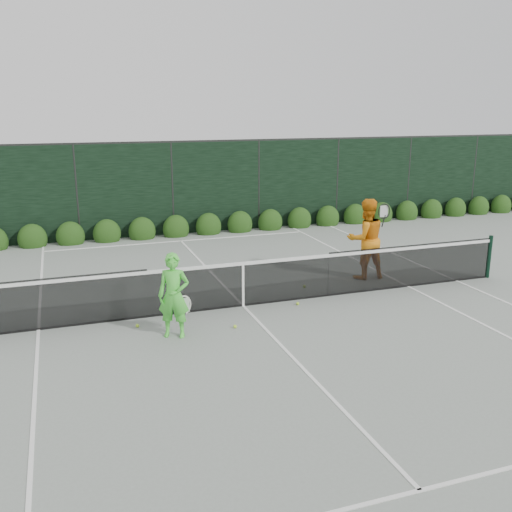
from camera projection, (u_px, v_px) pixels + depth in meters
name	position (u px, v px, depth m)	size (l,w,h in m)	color
ground	(243.00, 306.00, 12.19)	(80.00, 80.00, 0.00)	gray
tennis_net	(242.00, 282.00, 12.04)	(12.90, 0.10, 1.07)	black
player_woman	(174.00, 296.00, 10.40)	(0.69, 0.58, 1.59)	#4EDB40
player_man	(366.00, 239.00, 13.94)	(1.00, 0.80, 1.99)	orange
court_lines	(243.00, 306.00, 12.19)	(11.03, 23.83, 0.01)	white
windscreen_fence	(294.00, 272.00, 9.33)	(32.00, 21.07, 3.06)	black
hedge_row	(176.00, 229.00, 18.66)	(31.66, 0.65, 0.94)	black
tennis_balls	(248.00, 309.00, 11.91)	(4.12, 1.94, 0.07)	#BBEE34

